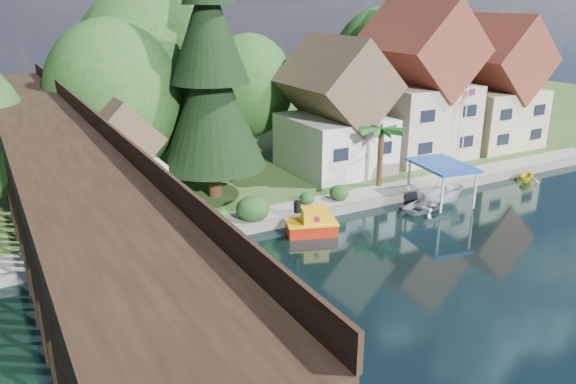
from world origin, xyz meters
name	(u,v)px	position (x,y,z in m)	size (l,w,h in m)	color
ground	(387,267)	(0.00, 0.00, 0.00)	(140.00, 140.00, 0.00)	black
bank	(184,138)	(0.00, 34.00, 0.25)	(140.00, 52.00, 0.50)	#305321
seawall	(361,206)	(4.00, 8.00, 0.31)	(60.00, 0.40, 0.62)	slate
promenade	(372,193)	(6.00, 9.30, 0.53)	(50.00, 2.60, 0.06)	gray
trestle_bridge	(58,196)	(-16.00, 5.17, 5.35)	(4.12, 44.18, 9.30)	black
house_left	(335,115)	(7.00, 16.00, 5.14)	(7.64, 8.64, 11.02)	silver
house_center	(416,90)	(16.00, 16.50, 6.42)	(8.65, 9.18, 13.89)	#BFAC95
house_right	(491,91)	(25.00, 16.00, 5.78)	(8.15, 8.64, 12.45)	#C0B38A
shed	(120,164)	(-11.00, 14.50, 3.83)	(5.09, 5.40, 7.85)	silver
bg_trees	(241,86)	(1.00, 21.25, 7.29)	(49.90, 13.30, 10.57)	#382314
shrubs	(243,209)	(-4.60, 9.26, 1.23)	(15.76, 2.47, 1.70)	#163D16
conifer	(210,73)	(-4.39, 14.47, 9.37)	(7.48, 7.48, 18.42)	#382314
palm_tree	(382,132)	(7.44, 10.42, 4.75)	(4.14, 4.14, 4.87)	#382314
flagpole	(466,118)	(17.50, 11.70, 4.56)	(1.03, 0.23, 6.62)	white
tugboat	(312,224)	(-1.28, 5.98, 0.70)	(3.60, 2.72, 2.32)	#B61F0C
boat_white_a	(426,204)	(8.03, 5.80, 0.39)	(2.68, 3.75, 0.78)	silver
boat_canopy	(440,187)	(9.60, 6.09, 1.33)	(4.06, 5.26, 3.09)	silver
boat_yellow	(527,174)	(19.71, 6.68, 0.61)	(1.99, 2.31, 1.22)	yellow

